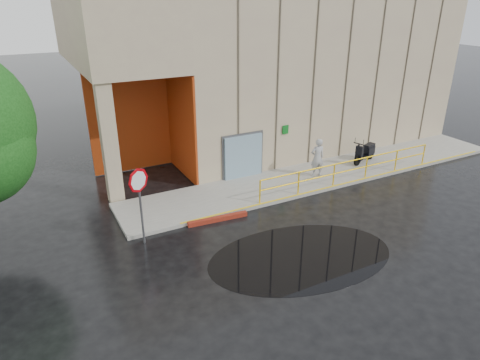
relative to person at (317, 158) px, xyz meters
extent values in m
plane|color=black|center=(-3.28, -4.37, -1.06)|extent=(120.00, 120.00, 0.00)
cube|color=gray|center=(0.72, 0.13, -0.99)|extent=(20.00, 3.00, 0.15)
cube|color=tan|center=(2.72, 6.63, 2.94)|extent=(16.00, 10.00, 8.00)
cube|color=tan|center=(-7.28, 6.63, 5.44)|extent=(4.00, 10.00, 3.00)
cube|color=tan|center=(-8.88, 2.03, 1.44)|extent=(0.60, 0.60, 5.00)
cube|color=#9F300E|center=(-7.28, 5.13, 1.44)|extent=(3.80, 0.15, 4.90)
cube|color=#9F300E|center=(-5.33, 3.38, 1.44)|extent=(0.10, 3.50, 4.90)
cube|color=#84A4B4|center=(-3.08, 1.51, 0.09)|extent=(1.90, 0.10, 2.00)
cube|color=#5A595E|center=(-3.08, 1.59, 0.09)|extent=(2.10, 0.06, 2.20)
cube|color=#0D601B|center=(-0.78, 1.57, 1.04)|extent=(0.32, 0.04, 0.42)
cylinder|color=yellow|center=(0.97, -1.22, 0.09)|extent=(9.50, 0.06, 0.06)
cylinder|color=yellow|center=(0.97, -1.22, -0.36)|extent=(9.50, 0.06, 0.06)
imported|color=#A1A2A6|center=(0.00, 0.00, 0.00)|extent=(0.73, 0.54, 1.83)
cylinder|color=black|center=(2.62, 0.11, -0.65)|extent=(0.53, 0.25, 0.52)
cylinder|color=black|center=(3.86, 0.50, -0.65)|extent=(0.53, 0.25, 0.52)
cylinder|color=#5A595E|center=(-8.78, -1.74, 0.17)|extent=(0.08, 0.08, 2.47)
cylinder|color=#B6020B|center=(-8.78, -1.77, 1.35)|extent=(0.76, 0.45, 0.85)
cylinder|color=white|center=(-8.78, -1.80, 1.35)|extent=(0.59, 0.34, 0.67)
cube|color=maroon|center=(-5.83, -1.54, -0.97)|extent=(2.41, 0.39, 0.18)
cube|color=black|center=(-4.41, -5.04, -1.06)|extent=(6.91, 4.89, 0.01)
camera|label=1|loc=(-11.81, -14.72, 7.02)|focal=32.00mm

